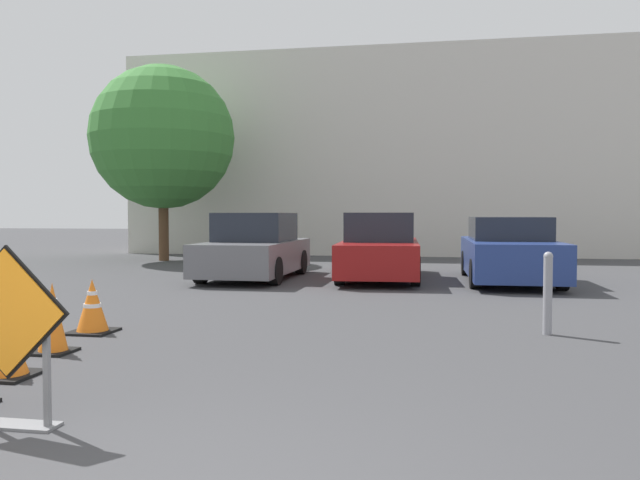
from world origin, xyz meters
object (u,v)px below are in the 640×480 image
traffic_cone_fourth (92,307)px  parked_car_second (380,249)px  traffic_cone_third (53,319)px  parked_car_nearest (255,249)px  bollard_nearest (548,291)px  traffic_cone_second (7,346)px  road_closed_sign (8,330)px  parked_car_third (509,252)px

traffic_cone_fourth → parked_car_second: (3.04, 7.33, 0.37)m
traffic_cone_third → parked_car_nearest: bearing=90.2°
bollard_nearest → traffic_cone_second: bearing=-150.4°
road_closed_sign → bollard_nearest: bearing=44.3°
traffic_cone_second → parked_car_nearest: bearing=91.4°
parked_car_second → parked_car_third: 2.89m
traffic_cone_second → traffic_cone_third: size_ratio=0.77×
traffic_cone_fourth → bollard_nearest: 5.73m
road_closed_sign → traffic_cone_fourth: size_ratio=1.88×
parked_car_nearest → bollard_nearest: parked_car_nearest is taller
traffic_cone_second → parked_car_third: 10.78m
traffic_cone_fourth → parked_car_nearest: bearing=88.6°
parked_car_nearest → parked_car_third: parked_car_nearest is taller
traffic_cone_second → parked_car_second: (2.67, 9.45, 0.41)m
traffic_cone_third → traffic_cone_second: bearing=-79.4°
parked_car_nearest → parked_car_third: bearing=-176.6°
road_closed_sign → traffic_cone_second: bearing=127.2°
traffic_cone_fourth → parked_car_nearest: size_ratio=0.17×
traffic_cone_fourth → traffic_cone_second: bearing=-79.9°
traffic_cone_second → traffic_cone_fourth: 2.15m
traffic_cone_second → traffic_cone_third: traffic_cone_third is taller
parked_car_second → parked_car_third: (2.88, -0.22, -0.03)m
traffic_cone_second → parked_car_second: 9.82m
traffic_cone_third → parked_car_nearest: size_ratio=0.19×
traffic_cone_third → parked_car_nearest: parked_car_nearest is taller
road_closed_sign → traffic_cone_second: road_closed_sign is taller
parked_car_second → bollard_nearest: 6.96m
traffic_cone_fourth → parked_car_nearest: parked_car_nearest is taller
parked_car_nearest → bollard_nearest: bearing=133.3°
traffic_cone_second → parked_car_third: size_ratio=0.13×
traffic_cone_second → bollard_nearest: bollard_nearest is taller
bollard_nearest → traffic_cone_fourth: bearing=-171.1°
traffic_cone_third → traffic_cone_fourth: size_ratio=1.12×
parked_car_nearest → traffic_cone_third: bearing=90.9°
traffic_cone_third → parked_car_third: (5.73, 8.25, 0.30)m
traffic_cone_third → parked_car_third: size_ratio=0.17×
traffic_cone_third → parked_car_second: 8.94m
road_closed_sign → traffic_cone_second: (-0.94, 1.24, -0.40)m
road_closed_sign → traffic_cone_third: (-1.12, 2.22, -0.32)m
road_closed_sign → parked_car_third: bearing=66.2°
parked_car_nearest → parked_car_second: (2.88, 0.49, 0.01)m
traffic_cone_second → parked_car_third: bearing=59.0°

